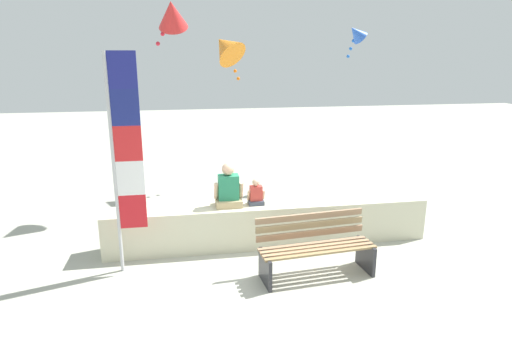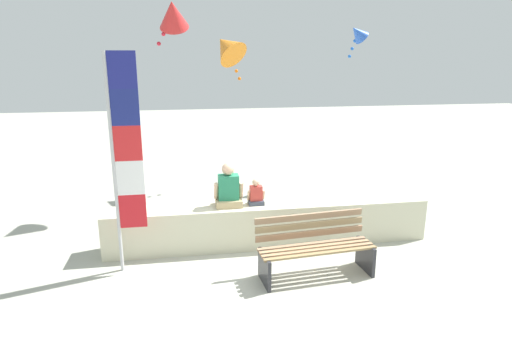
# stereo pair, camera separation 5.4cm
# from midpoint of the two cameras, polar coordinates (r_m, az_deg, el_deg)

# --- Properties ---
(ground_plane) EXTENTS (40.00, 40.00, 0.00)m
(ground_plane) POSITION_cam_midpoint_polar(r_m,az_deg,el_deg) (6.96, 2.81, -12.24)
(ground_plane) COLOR #AAAA9B
(seawall_ledge) EXTENTS (5.50, 0.58, 0.72)m
(seawall_ledge) POSITION_cam_midpoint_polar(r_m,az_deg,el_deg) (7.52, 1.52, -7.01)
(seawall_ledge) COLOR beige
(seawall_ledge) RESTS_ON ground
(park_bench) EXTENTS (1.76, 0.77, 0.88)m
(park_bench) POSITION_cam_midpoint_polar(r_m,az_deg,el_deg) (6.56, 7.55, -10.01)
(park_bench) COLOR #94784F
(park_bench) RESTS_ON ground
(person_adult) EXTENTS (0.48, 0.36, 0.74)m
(person_adult) POSITION_cam_midpoint_polar(r_m,az_deg,el_deg) (7.23, -3.85, -2.48)
(person_adult) COLOR tan
(person_adult) RESTS_ON seawall_ledge
(person_child) EXTENTS (0.29, 0.22, 0.45)m
(person_child) POSITION_cam_midpoint_polar(r_m,az_deg,el_deg) (7.32, -0.22, -3.16)
(person_child) COLOR #383F4E
(person_child) RESTS_ON seawall_ledge
(flag_banner) EXTENTS (0.44, 0.05, 3.24)m
(flag_banner) POSITION_cam_midpoint_polar(r_m,az_deg,el_deg) (6.44, -17.29, 2.35)
(flag_banner) COLOR #B7B7BC
(flag_banner) RESTS_ON ground
(kite_blue) EXTENTS (0.58, 0.57, 0.84)m
(kite_blue) POSITION_cam_midpoint_polar(r_m,az_deg,el_deg) (11.06, 12.87, 17.17)
(kite_blue) COLOR blue
(kite_red) EXTENTS (0.66, 0.82, 0.96)m
(kite_red) POSITION_cam_midpoint_polar(r_m,az_deg,el_deg) (8.99, -11.17, 19.47)
(kite_red) COLOR red
(kite_orange) EXTENTS (1.11, 1.14, 1.22)m
(kite_orange) POSITION_cam_midpoint_polar(r_m,az_deg,el_deg) (10.28, -4.16, 15.86)
(kite_orange) COLOR orange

